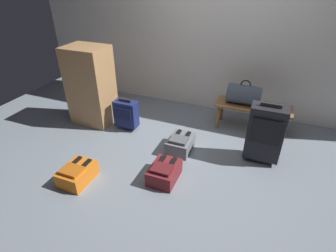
{
  "coord_description": "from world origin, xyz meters",
  "views": [
    {
      "loc": [
        0.74,
        -2.29,
        1.97
      ],
      "look_at": [
        -0.32,
        0.36,
        0.25
      ],
      "focal_mm": 28.12,
      "sensor_mm": 36.0,
      "label": 1
    }
  ],
  "objects_px": {
    "suitcase_small_navy": "(126,114)",
    "side_cabinet": "(91,86)",
    "suitcase_upright_charcoal": "(265,133)",
    "duffel_bag_slate": "(244,95)",
    "backpack_orange": "(77,174)",
    "bench": "(253,109)",
    "cell_phone": "(285,108)",
    "backpack_maroon": "(164,172)",
    "backpack_grey": "(180,143)"
  },
  "relations": [
    {
      "from": "suitcase_small_navy",
      "to": "side_cabinet",
      "type": "xyz_separation_m",
      "value": [
        -0.55,
        0.03,
        0.31
      ]
    },
    {
      "from": "suitcase_upright_charcoal",
      "to": "suitcase_small_navy",
      "type": "relative_size",
      "value": 1.61
    },
    {
      "from": "duffel_bag_slate",
      "to": "backpack_orange",
      "type": "distance_m",
      "value": 2.32
    },
    {
      "from": "bench",
      "to": "duffel_bag_slate",
      "type": "height_order",
      "value": "duffel_bag_slate"
    },
    {
      "from": "suitcase_upright_charcoal",
      "to": "side_cabinet",
      "type": "height_order",
      "value": "side_cabinet"
    },
    {
      "from": "suitcase_upright_charcoal",
      "to": "backpack_orange",
      "type": "xyz_separation_m",
      "value": [
        -1.78,
        -1.1,
        -0.29
      ]
    },
    {
      "from": "cell_phone",
      "to": "suitcase_upright_charcoal",
      "type": "height_order",
      "value": "suitcase_upright_charcoal"
    },
    {
      "from": "bench",
      "to": "suitcase_upright_charcoal",
      "type": "distance_m",
      "value": 0.7
    },
    {
      "from": "side_cabinet",
      "to": "suitcase_upright_charcoal",
      "type": "bearing_deg",
      "value": -1.56
    },
    {
      "from": "backpack_maroon",
      "to": "side_cabinet",
      "type": "relative_size",
      "value": 0.35
    },
    {
      "from": "duffel_bag_slate",
      "to": "suitcase_small_navy",
      "type": "xyz_separation_m",
      "value": [
        -1.48,
        -0.63,
        -0.27
      ]
    },
    {
      "from": "backpack_maroon",
      "to": "suitcase_small_navy",
      "type": "bearing_deg",
      "value": 139.23
    },
    {
      "from": "cell_phone",
      "to": "duffel_bag_slate",
      "type": "bearing_deg",
      "value": -174.36
    },
    {
      "from": "suitcase_small_navy",
      "to": "suitcase_upright_charcoal",
      "type": "bearing_deg",
      "value": -1.17
    },
    {
      "from": "duffel_bag_slate",
      "to": "cell_phone",
      "type": "xyz_separation_m",
      "value": [
        0.54,
        0.05,
        -0.13
      ]
    },
    {
      "from": "duffel_bag_slate",
      "to": "suitcase_small_navy",
      "type": "bearing_deg",
      "value": -156.94
    },
    {
      "from": "cell_phone",
      "to": "side_cabinet",
      "type": "relative_size",
      "value": 0.13
    },
    {
      "from": "suitcase_small_navy",
      "to": "backpack_maroon",
      "type": "xyz_separation_m",
      "value": [
        0.89,
        -0.77,
        -0.15
      ]
    },
    {
      "from": "backpack_grey",
      "to": "backpack_maroon",
      "type": "xyz_separation_m",
      "value": [
        0.02,
        -0.57,
        0.0
      ]
    },
    {
      "from": "cell_phone",
      "to": "backpack_maroon",
      "type": "distance_m",
      "value": 1.86
    },
    {
      "from": "duffel_bag_slate",
      "to": "cell_phone",
      "type": "height_order",
      "value": "duffel_bag_slate"
    },
    {
      "from": "bench",
      "to": "backpack_grey",
      "type": "height_order",
      "value": "bench"
    },
    {
      "from": "suitcase_upright_charcoal",
      "to": "backpack_orange",
      "type": "height_order",
      "value": "suitcase_upright_charcoal"
    },
    {
      "from": "backpack_maroon",
      "to": "side_cabinet",
      "type": "distance_m",
      "value": 1.71
    },
    {
      "from": "backpack_maroon",
      "to": "bench",
      "type": "bearing_deg",
      "value": 62.55
    },
    {
      "from": "bench",
      "to": "side_cabinet",
      "type": "distance_m",
      "value": 2.26
    },
    {
      "from": "bench",
      "to": "duffel_bag_slate",
      "type": "xyz_separation_m",
      "value": [
        -0.15,
        -0.0,
        0.19
      ]
    },
    {
      "from": "bench",
      "to": "duffel_bag_slate",
      "type": "relative_size",
      "value": 2.27
    },
    {
      "from": "bench",
      "to": "side_cabinet",
      "type": "height_order",
      "value": "side_cabinet"
    },
    {
      "from": "suitcase_upright_charcoal",
      "to": "cell_phone",
      "type": "bearing_deg",
      "value": 74.43
    },
    {
      "from": "backpack_orange",
      "to": "backpack_maroon",
      "type": "xyz_separation_m",
      "value": [
        0.85,
        0.37,
        0.0
      ]
    },
    {
      "from": "backpack_maroon",
      "to": "backpack_grey",
      "type": "bearing_deg",
      "value": 91.81
    },
    {
      "from": "suitcase_upright_charcoal",
      "to": "suitcase_small_navy",
      "type": "distance_m",
      "value": 1.83
    },
    {
      "from": "backpack_orange",
      "to": "bench",
      "type": "bearing_deg",
      "value": 48.27
    },
    {
      "from": "backpack_grey",
      "to": "backpack_orange",
      "type": "height_order",
      "value": "same"
    },
    {
      "from": "bench",
      "to": "cell_phone",
      "type": "bearing_deg",
      "value": 7.66
    },
    {
      "from": "backpack_grey",
      "to": "side_cabinet",
      "type": "distance_m",
      "value": 1.51
    },
    {
      "from": "backpack_grey",
      "to": "suitcase_small_navy",
      "type": "bearing_deg",
      "value": 166.87
    },
    {
      "from": "bench",
      "to": "suitcase_small_navy",
      "type": "distance_m",
      "value": 1.74
    },
    {
      "from": "bench",
      "to": "suitcase_small_navy",
      "type": "bearing_deg",
      "value": -158.81
    },
    {
      "from": "suitcase_small_navy",
      "to": "backpack_grey",
      "type": "xyz_separation_m",
      "value": [
        0.88,
        -0.2,
        -0.15
      ]
    },
    {
      "from": "suitcase_upright_charcoal",
      "to": "backpack_grey",
      "type": "bearing_deg",
      "value": -169.96
    },
    {
      "from": "suitcase_upright_charcoal",
      "to": "side_cabinet",
      "type": "bearing_deg",
      "value": 178.44
    },
    {
      "from": "bench",
      "to": "backpack_orange",
      "type": "bearing_deg",
      "value": -131.73
    },
    {
      "from": "duffel_bag_slate",
      "to": "cell_phone",
      "type": "bearing_deg",
      "value": 5.64
    },
    {
      "from": "suitcase_upright_charcoal",
      "to": "side_cabinet",
      "type": "distance_m",
      "value": 2.37
    },
    {
      "from": "backpack_orange",
      "to": "suitcase_upright_charcoal",
      "type": "bearing_deg",
      "value": 31.83
    },
    {
      "from": "backpack_grey",
      "to": "duffel_bag_slate",
      "type": "bearing_deg",
      "value": 54.23
    },
    {
      "from": "suitcase_upright_charcoal",
      "to": "bench",
      "type": "bearing_deg",
      "value": 106.64
    },
    {
      "from": "bench",
      "to": "side_cabinet",
      "type": "bearing_deg",
      "value": -164.49
    }
  ]
}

